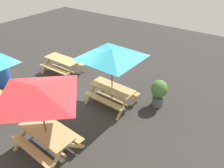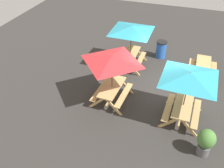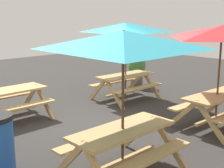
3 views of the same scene
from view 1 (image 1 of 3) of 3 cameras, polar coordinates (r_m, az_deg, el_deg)
ground_plane at (r=9.08m, az=-13.41°, el=-4.87°), size 24.00×24.00×0.00m
picnic_table_0 at (r=10.96m, az=-12.82°, el=5.49°), size 1.80×1.54×0.81m
picnic_table_1 at (r=7.81m, az=0.00°, el=6.77°), size 2.83×2.83×2.34m
picnic_table_2 at (r=6.08m, az=-18.66°, el=-3.25°), size 2.11×2.11×2.34m
trash_bin_blue at (r=10.87m, az=-26.43°, el=2.08°), size 0.59×0.59×0.98m
potted_plant_0 at (r=8.56m, az=12.15°, el=-1.95°), size 0.62×0.62×1.13m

